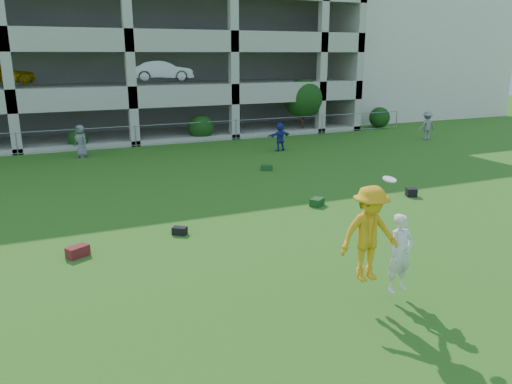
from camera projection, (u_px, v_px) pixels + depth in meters
name	position (u px, v px, depth m)	size (l,w,h in m)	color
ground	(298.00, 287.00, 11.08)	(100.00, 100.00, 0.00)	#235114
stucco_building	(379.00, 54.00, 43.35)	(16.00, 14.00, 10.00)	beige
bystander_c	(81.00, 141.00, 24.80)	(0.79, 0.51, 1.62)	slate
bystander_d	(280.00, 137.00, 26.48)	(1.41, 0.45, 1.52)	navy
bystander_f	(427.00, 126.00, 29.90)	(1.10, 0.63, 1.70)	slate
bag_red_a	(78.00, 251.00, 12.71)	(0.55, 0.30, 0.28)	#501D0D
bag_black_b	(180.00, 231.00, 14.28)	(0.40, 0.25, 0.22)	black
bag_green_c	(317.00, 202.00, 16.99)	(0.50, 0.35, 0.26)	#143915
crate_d	(411.00, 192.00, 18.10)	(0.35, 0.35, 0.30)	black
bag_green_g	(267.00, 168.00, 22.13)	(0.50, 0.30, 0.25)	#163D18
frisbee_contest	(375.00, 237.00, 9.92)	(1.75, 0.80, 2.46)	orange
parking_garage	(106.00, 38.00, 33.91)	(30.00, 14.00, 12.00)	#9E998C
fence	(136.00, 136.00, 27.68)	(36.06, 0.06, 1.20)	gray
shrub_row	(210.00, 114.00, 29.84)	(34.38, 2.52, 3.50)	#163D11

